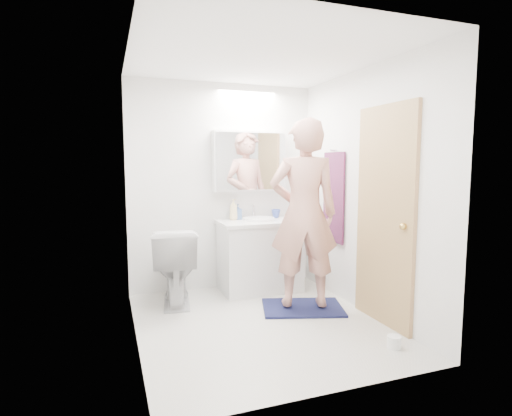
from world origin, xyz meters
name	(u,v)px	position (x,y,z in m)	size (l,w,h in m)	color
floor	(260,323)	(0.00, 0.00, 0.00)	(2.50, 2.50, 0.00)	silver
ceiling	(260,56)	(0.00, 0.00, 2.40)	(2.50, 2.50, 0.00)	white
wall_back	(223,187)	(0.00, 1.25, 1.20)	(2.50, 2.50, 0.00)	white
wall_front	(332,209)	(0.00, -1.25, 1.20)	(2.50, 2.50, 0.00)	white
wall_left	(132,198)	(-1.10, 0.00, 1.20)	(2.50, 2.50, 0.00)	white
wall_right	(365,192)	(1.10, 0.00, 1.20)	(2.50, 2.50, 0.00)	white
vanity_cabinet	(260,257)	(0.36, 0.96, 0.39)	(0.90, 0.55, 0.78)	silver
countertop	(260,222)	(0.36, 0.96, 0.80)	(0.95, 0.58, 0.04)	white
sink_basin	(259,219)	(0.36, 0.99, 0.84)	(0.36, 0.36, 0.03)	white
faucet	(253,212)	(0.36, 1.19, 0.90)	(0.02, 0.02, 0.16)	silver
medicine_cabinet	(249,161)	(0.30, 1.18, 1.50)	(0.88, 0.14, 0.70)	white
mirror_panel	(251,161)	(0.30, 1.10, 1.50)	(0.84, 0.01, 0.66)	silver
toilet	(175,265)	(-0.64, 0.85, 0.41)	(0.46, 0.80, 0.82)	silver
bath_rug	(303,308)	(0.54, 0.21, 0.01)	(0.80, 0.55, 0.02)	#171440
person	(304,214)	(0.54, 0.21, 0.98)	(0.68, 0.45, 1.86)	tan
door	(385,216)	(1.08, -0.35, 1.00)	(0.04, 0.80, 2.00)	tan
door_knob	(403,226)	(1.04, -0.65, 0.95)	(0.06, 0.06, 0.06)	gold
towel	(334,197)	(1.08, 0.55, 1.10)	(0.02, 0.42, 1.00)	#13243C
towel_hook	(334,150)	(1.07, 0.55, 1.62)	(0.02, 0.02, 0.07)	silver
soap_bottle_a	(233,209)	(0.08, 1.11, 0.94)	(0.09, 0.10, 0.25)	beige
soap_bottle_b	(238,212)	(0.15, 1.15, 0.91)	(0.08, 0.08, 0.18)	#5071AC
toothbrush_cup	(276,214)	(0.62, 1.12, 0.87)	(0.11, 0.11, 0.10)	#3950AC
toilet_paper_roll	(394,342)	(0.83, -0.85, 0.05)	(0.11, 0.11, 0.10)	white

